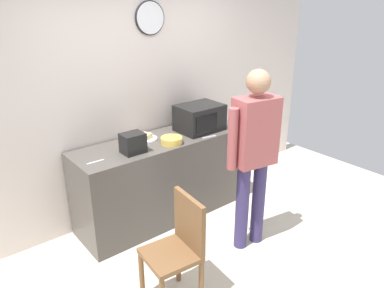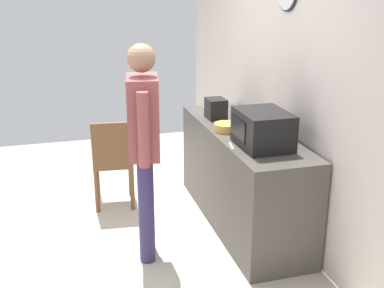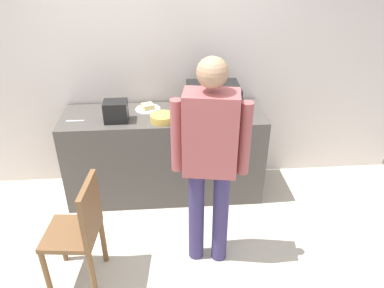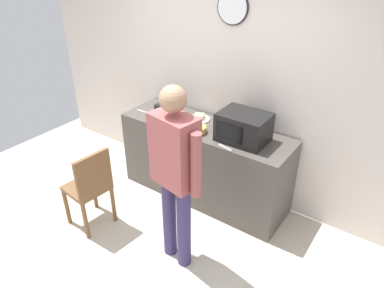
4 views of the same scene
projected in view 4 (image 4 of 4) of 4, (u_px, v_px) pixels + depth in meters
The scene contains 11 objects.
ground_plane at pixel (134, 254), 3.54m from camera, with size 6.00×6.00×0.00m, color beige.
back_wall at pixel (222, 85), 4.03m from camera, with size 5.40×0.13×2.60m.
kitchen_counter at pixel (204, 162), 4.16m from camera, with size 2.01×0.62×0.94m, color #4C4742.
microwave at pixel (244, 127), 3.59m from camera, with size 0.50×0.39×0.30m.
sandwich_plate at pixel (199, 118), 4.08m from camera, with size 0.25×0.25×0.06m.
salad_bowl at pixel (196, 129), 3.80m from camera, with size 0.23×0.23×0.07m, color gold.
toaster at pixel (167, 113), 4.02m from camera, with size 0.22×0.18×0.20m, color black.
fork_utensil at pixel (143, 111), 4.28m from camera, with size 0.17×0.02×0.01m, color silver.
spoon_utensil at pixel (225, 147), 3.52m from camera, with size 0.17×0.02×0.01m, color silver.
person_standing at pixel (175, 168), 3.00m from camera, with size 0.58×0.30×1.80m.
wooden_chair at pixel (90, 186), 3.66m from camera, with size 0.44×0.44×0.94m.
Camera 4 is at (1.94, -1.73, 2.72)m, focal length 33.01 mm.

